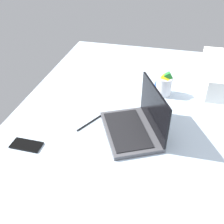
# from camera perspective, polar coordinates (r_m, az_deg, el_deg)

# --- Properties ---
(bed_mattress) EXTENTS (1.80, 1.40, 0.18)m
(bed_mattress) POSITION_cam_1_polar(r_m,az_deg,el_deg) (1.44, 7.56, -2.93)
(bed_mattress) COLOR silver
(bed_mattress) RESTS_ON ground
(laptop) EXTENTS (0.40, 0.35, 0.23)m
(laptop) POSITION_cam_1_polar(r_m,az_deg,el_deg) (1.22, 5.45, -2.78)
(laptop) COLOR #4C4C51
(laptop) RESTS_ON bed_mattress
(snack_cup) EXTENTS (0.10, 0.10, 0.15)m
(snack_cup) POSITION_cam_1_polar(r_m,az_deg,el_deg) (1.52, 11.50, 5.86)
(snack_cup) COLOR silver
(snack_cup) RESTS_ON bed_mattress
(cell_phone) EXTENTS (0.07, 0.14, 0.01)m
(cell_phone) POSITION_cam_1_polar(r_m,az_deg,el_deg) (1.23, -18.52, -7.00)
(cell_phone) COLOR black
(cell_phone) RESTS_ON bed_mattress
(charger_cable) EXTENTS (0.15, 0.09, 0.01)m
(charger_cable) POSITION_cam_1_polar(r_m,az_deg,el_deg) (1.30, -4.99, -2.39)
(charger_cable) COLOR black
(charger_cable) RESTS_ON bed_mattress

